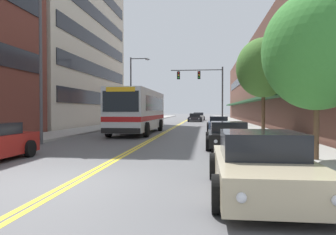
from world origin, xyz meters
name	(u,v)px	position (x,y,z in m)	size (l,w,h in m)	color
ground_plane	(182,123)	(0.00, 37.00, 0.00)	(240.00, 240.00, 0.00)	#565659
sidewalk_left	(131,122)	(-7.14, 37.00, 0.07)	(3.29, 106.00, 0.14)	#9E9B96
sidewalk_right	(235,123)	(7.14, 37.00, 0.07)	(3.29, 106.00, 0.14)	#9E9B96
centre_line	(182,123)	(0.00, 37.00, 0.00)	(0.34, 106.00, 0.01)	yellow
office_tower_left	(49,18)	(-15.02, 28.77, 12.56)	(12.08, 23.37, 25.12)	beige
storefront_row_right	(280,82)	(13.02, 37.00, 5.49)	(9.10, 68.00, 10.99)	brown
city_bus	(139,109)	(-1.90, 17.09, 1.84)	(2.86, 10.83, 3.26)	silver
car_silver_parked_left_mid	(145,119)	(-4.44, 33.62, 0.59)	(2.16, 4.62, 1.25)	#B7B7BC
car_beige_parked_right_foreground	(261,165)	(4.43, -0.69, 0.62)	(2.15, 4.71, 1.32)	#BCAD89
car_black_parked_right_mid	(228,136)	(4.33, 7.92, 0.58)	(2.14, 4.29, 1.24)	black
car_slate_blue_parked_right_far	(218,124)	(4.35, 20.47, 0.59)	(1.97, 4.57, 1.25)	#475675
car_white_moving_lead	(199,117)	(2.01, 50.61, 0.63)	(2.19, 4.43, 1.36)	white
car_charcoal_moving_second	(195,118)	(1.61, 43.17, 0.59)	(2.12, 4.70, 1.28)	#232328
traffic_signal_mast	(205,84)	(3.17, 30.87, 4.88)	(6.15, 0.38, 6.85)	#47474C
street_lamp_left_near	(47,43)	(-4.97, 8.38, 5.26)	(2.56, 0.28, 8.91)	#47474C
street_lamp_left_far	(134,85)	(-4.98, 29.08, 4.67)	(2.32, 0.28, 7.83)	#47474C
street_tree_right_near	(317,51)	(6.92, 3.54, 3.76)	(3.59, 3.59, 5.59)	brown
street_tree_right_mid	(264,68)	(7.14, 14.94, 4.65)	(3.68, 3.68, 6.54)	brown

